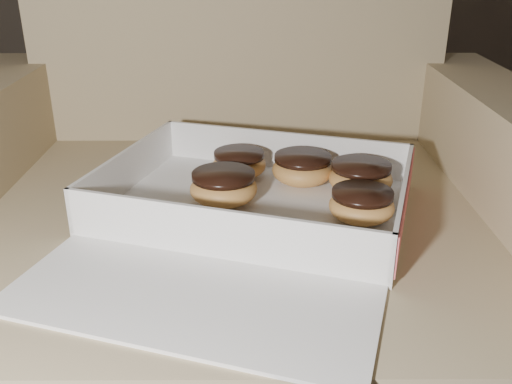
% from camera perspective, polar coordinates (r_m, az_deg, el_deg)
% --- Properties ---
extents(armchair, '(0.99, 0.84, 1.04)m').
position_cam_1_polar(armchair, '(1.00, -2.09, -6.70)').
color(armchair, '#9E8A65').
rests_on(armchair, floor).
extents(bakery_box, '(0.56, 0.61, 0.07)m').
position_cam_1_polar(bakery_box, '(0.81, -0.72, -2.17)').
color(bakery_box, white).
rests_on(bakery_box, armchair).
extents(donut_a, '(0.09, 0.09, 0.04)m').
position_cam_1_polar(donut_a, '(0.94, -1.70, 2.89)').
color(donut_a, '#E19E4E').
rests_on(donut_a, bakery_box).
extents(donut_b, '(0.10, 0.10, 0.05)m').
position_cam_1_polar(donut_b, '(0.89, 10.42, 1.47)').
color(donut_b, '#E19E4E').
rests_on(donut_b, bakery_box).
extents(donut_c, '(0.09, 0.09, 0.05)m').
position_cam_1_polar(donut_c, '(0.81, 10.53, -1.23)').
color(donut_c, '#E19E4E').
rests_on(donut_c, bakery_box).
extents(donut_d, '(0.10, 0.10, 0.05)m').
position_cam_1_polar(donut_d, '(0.92, 4.67, 2.39)').
color(donut_d, '#E19E4E').
rests_on(donut_d, bakery_box).
extents(donut_e, '(0.10, 0.10, 0.05)m').
position_cam_1_polar(donut_e, '(0.85, -3.26, 0.51)').
color(donut_e, '#E19E4E').
rests_on(donut_e, bakery_box).
extents(crumb_a, '(0.01, 0.01, 0.00)m').
position_cam_1_polar(crumb_a, '(0.76, 10.56, -4.77)').
color(crumb_a, black).
rests_on(crumb_a, bakery_box).
extents(crumb_b, '(0.01, 0.01, 0.00)m').
position_cam_1_polar(crumb_b, '(0.71, 12.10, -7.09)').
color(crumb_b, black).
rests_on(crumb_b, bakery_box).
extents(crumb_c, '(0.01, 0.01, 0.00)m').
position_cam_1_polar(crumb_c, '(0.81, -6.25, -2.52)').
color(crumb_c, black).
rests_on(crumb_c, bakery_box).
extents(crumb_d, '(0.01, 0.01, 0.00)m').
position_cam_1_polar(crumb_d, '(0.74, 9.48, -5.44)').
color(crumb_d, black).
rests_on(crumb_d, bakery_box).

